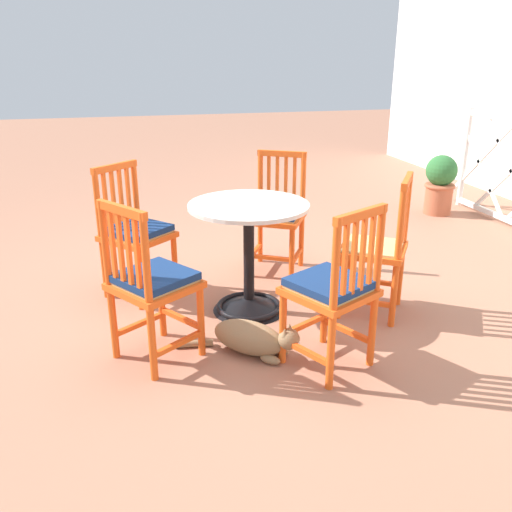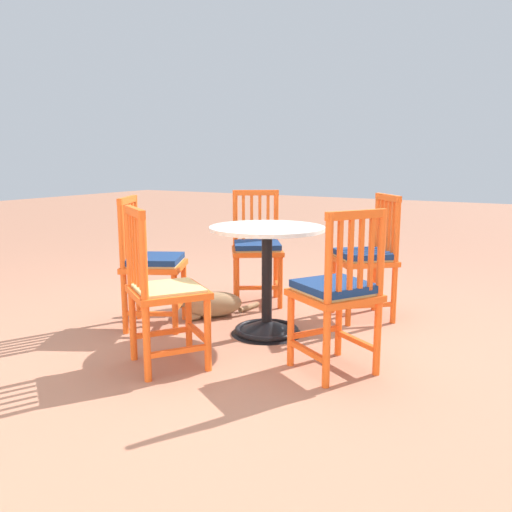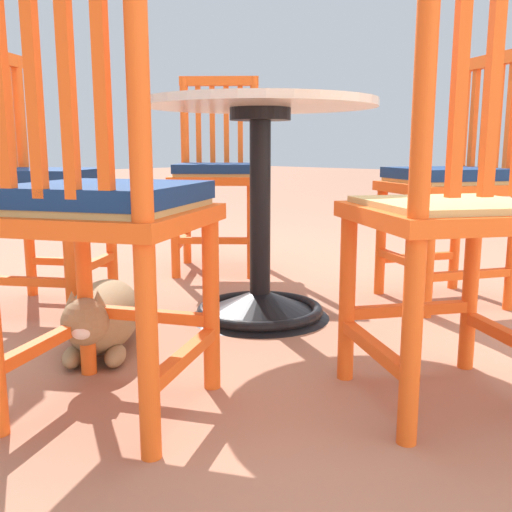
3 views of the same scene
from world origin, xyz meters
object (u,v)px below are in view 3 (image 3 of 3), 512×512
Objects in this scene: orange_chair_by_planter at (217,176)px; orange_chair_facing_out at (452,183)px; orange_chair_tucked_in at (458,216)px; orange_chair_at_corner at (101,212)px; orange_chair_near_fence at (38,185)px; cafe_table at (260,236)px; tabby_cat at (101,318)px.

orange_chair_by_planter is 1.00× the size of orange_chair_facing_out.
orange_chair_facing_out is at bearing -154.31° from orange_chair_tucked_in.
orange_chair_tucked_in is at bearing 136.18° from orange_chair_at_corner.
orange_chair_near_fence is 1.00× the size of orange_chair_at_corner.
orange_chair_near_fence is at bearing -54.93° from cafe_table.
tabby_cat is at bearing -69.44° from orange_chair_tucked_in.
cafe_table is 0.83× the size of orange_chair_at_corner.
orange_chair_by_planter is 1.22m from tabby_cat.
orange_chair_tucked_in is (0.67, 1.48, -0.01)m from orange_chair_by_planter.
cafe_table is 0.83× the size of orange_chair_near_fence.
orange_chair_at_corner is (0.32, 0.91, 0.00)m from orange_chair_near_fence.
orange_chair_tucked_in reaches higher than tabby_cat.
orange_chair_by_planter is 1.00× the size of orange_chair_at_corner.
cafe_table reaches higher than tabby_cat.
orange_chair_near_fence and orange_chair_facing_out have the same top height.
orange_chair_by_planter is at bearing -114.42° from orange_chair_tucked_in.
orange_chair_tucked_in is 0.96m from orange_chair_facing_out.
orange_chair_near_fence is 1.00× the size of orange_chair_tucked_in.
orange_chair_at_corner is at bearing -4.39° from orange_chair_facing_out.
orange_chair_by_planter is 1.08m from orange_chair_facing_out.
tabby_cat is (0.33, -0.89, -0.34)m from orange_chair_tucked_in.
orange_chair_near_fence is at bearing -109.19° from orange_chair_at_corner.
orange_chair_near_fence is at bearing -42.88° from orange_chair_facing_out.
orange_chair_near_fence is 0.96m from orange_chair_at_corner.
orange_chair_by_planter is 1.39× the size of tabby_cat.
tabby_cat is (0.56, -0.10, -0.19)m from cafe_table.
orange_chair_at_corner is at bearing -43.82° from orange_chair_tucked_in.
cafe_table is 0.60m from tabby_cat.
orange_chair_near_fence is (0.90, 0.04, 0.00)m from orange_chair_by_planter.
orange_chair_near_fence is 1.39× the size of tabby_cat.
tabby_cat is at bearing 79.13° from orange_chair_near_fence.
orange_chair_at_corner is (0.77, 0.26, 0.16)m from cafe_table.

